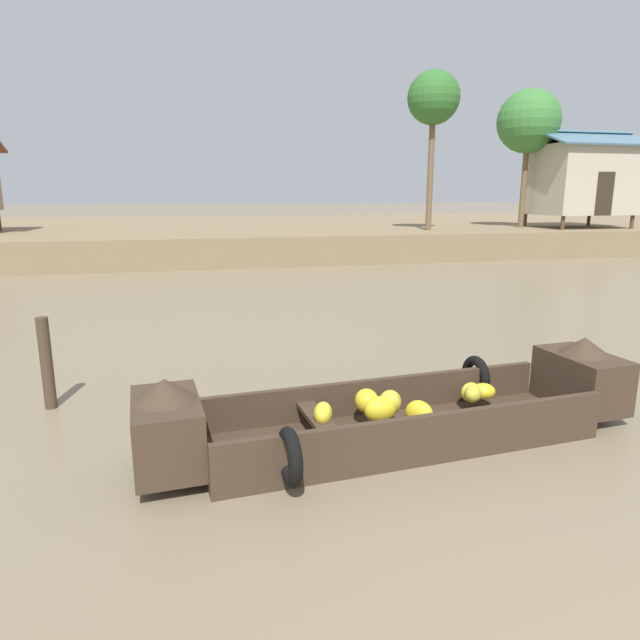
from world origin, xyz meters
TOP-DOWN VIEW (x-y plane):
  - ground_plane at (0.00, 10.00)m, footprint 300.00×300.00m
  - riverbank_strip at (0.00, 29.18)m, footprint 160.00×20.00m
  - banana_boat at (-0.72, 4.97)m, footprint 5.35×2.10m
  - stilt_house_mid_left at (14.42, 21.92)m, footprint 4.56×3.62m
  - palm_tree_near at (12.05, 22.64)m, footprint 2.71×2.71m
  - palm_tree_mid at (7.09, 21.70)m, footprint 2.10×2.10m
  - mooring_post at (-4.51, 6.83)m, footprint 0.14×0.14m

SIDE VIEW (x-z plane):
  - ground_plane at x=0.00m, z-range 0.00..0.00m
  - banana_boat at x=-0.72m, z-range -0.15..0.79m
  - riverbank_strip at x=0.00m, z-range 0.00..1.07m
  - mooring_post at x=-4.51m, z-range 0.00..1.13m
  - stilt_house_mid_left at x=14.42m, z-range 1.13..5.30m
  - palm_tree_near at x=12.05m, z-range 2.65..8.60m
  - palm_tree_mid at x=7.09m, z-range 3.08..9.36m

